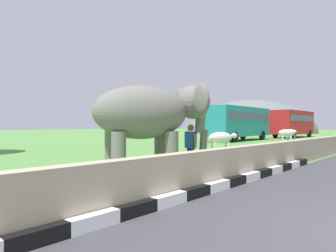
{
  "coord_description": "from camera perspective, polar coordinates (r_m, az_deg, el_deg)",
  "views": [
    {
      "loc": [
        -5.38,
        0.0,
        1.63
      ],
      "look_at": [
        1.89,
        6.36,
        1.6
      ],
      "focal_mm": 32.32,
      "sensor_mm": 36.0,
      "label": 1
    }
  ],
  "objects": [
    {
      "name": "bus_red",
      "position": [
        43.19,
        22.49,
        0.74
      ],
      "size": [
        9.3,
        2.7,
        3.5
      ],
      "color": "#B21E1E",
      "rests_on": "ground_plane"
    },
    {
      "name": "person_handler",
      "position": [
        10.73,
        4.31,
        -3.59
      ],
      "size": [
        0.34,
        0.66,
        1.66
      ],
      "color": "navy",
      "rests_on": "ground_plane"
    },
    {
      "name": "striped_curb",
      "position": [
        6.58,
        2.9,
        -13.07
      ],
      "size": [
        16.2,
        0.2,
        0.24
      ],
      "color": "white",
      "rests_on": "ground_plane"
    },
    {
      "name": "cow_far",
      "position": [
        31.39,
        21.43,
        -1.24
      ],
      "size": [
        1.73,
        1.52,
        1.23
      ],
      "color": "beige",
      "rests_on": "ground_plane"
    },
    {
      "name": "barrier_parapet",
      "position": [
        8.6,
        11.14,
        -7.37
      ],
      "size": [
        28.0,
        0.36,
        1.0
      ],
      "primitive_type": "cube",
      "color": "tan",
      "rests_on": "ground_plane"
    },
    {
      "name": "elephant",
      "position": [
        9.76,
        -3.02,
        2.2
      ],
      "size": [
        4.01,
        3.28,
        3.0
      ],
      "color": "slate",
      "rests_on": "ground_plane"
    },
    {
      "name": "hill_east",
      "position": [
        67.02,
        15.52,
        -1.25
      ],
      "size": [
        31.61,
        25.29,
        13.92
      ],
      "color": "slate",
      "rests_on": "ground_plane"
    },
    {
      "name": "cow_near",
      "position": [
        18.17,
        9.99,
        -2.23
      ],
      "size": [
        1.84,
        1.32,
        1.23
      ],
      "color": "beige",
      "rests_on": "ground_plane"
    },
    {
      "name": "bus_teal",
      "position": [
        32.58,
        13.28,
        0.95
      ],
      "size": [
        10.09,
        2.74,
        3.5
      ],
      "color": "teal",
      "rests_on": "ground_plane"
    },
    {
      "name": "cow_mid",
      "position": [
        32.7,
        22.15,
        -1.18
      ],
      "size": [
        1.91,
        0.72,
        1.23
      ],
      "color": "beige",
      "rests_on": "ground_plane"
    }
  ]
}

